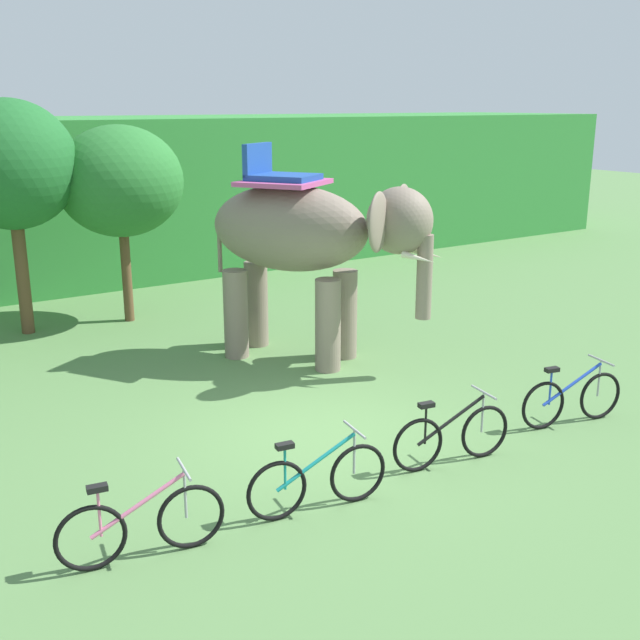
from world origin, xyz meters
The scene contains 9 objects.
ground_plane centered at (0.00, 0.00, 0.00)m, with size 80.00×80.00×0.00m, color #567F47.
foliage_hedge centered at (0.00, 12.71, 2.03)m, with size 36.00×6.00×4.07m, color #338438.
tree_left centered at (-2.27, 7.27, 3.30)m, with size 2.50×2.50×4.55m.
tree_far_right centered at (-0.26, 7.03, 2.91)m, with size 2.54×2.54×4.04m.
elephant centered at (1.54, 2.81, 2.20)m, with size 3.30×4.01×3.78m.
bike_pink centered at (-3.22, -1.60, 0.39)m, with size 1.70×0.52×0.92m.
bike_teal centered at (-1.22, -1.76, 0.39)m, with size 1.70×0.52×0.92m.
bike_black centered at (0.83, -1.72, 0.39)m, with size 1.70×0.52×0.92m.
bike_blue centered at (3.14, -1.71, 0.39)m, with size 1.68×0.55×0.92m.
Camera 1 is at (-5.46, -8.27, 4.45)m, focal length 43.07 mm.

